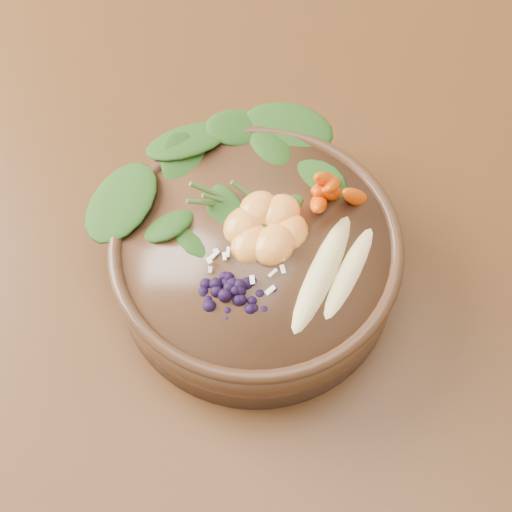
% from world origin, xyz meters
% --- Properties ---
extents(ground, '(4.00, 4.00, 0.00)m').
position_xyz_m(ground, '(0.00, 0.00, 0.00)').
color(ground, '#381E0F').
rests_on(ground, ground).
extents(dining_table, '(1.60, 0.90, 0.75)m').
position_xyz_m(dining_table, '(0.00, 0.00, 0.66)').
color(dining_table, '#331C0C').
rests_on(dining_table, ground).
extents(stoneware_bowl, '(0.29, 0.29, 0.07)m').
position_xyz_m(stoneware_bowl, '(0.02, -0.07, 0.79)').
color(stoneware_bowl, '#492C19').
rests_on(stoneware_bowl, dining_table).
extents(kale_heap, '(0.19, 0.17, 0.04)m').
position_xyz_m(kale_heap, '(-0.03, -0.02, 0.84)').
color(kale_heap, '#234E13').
rests_on(kale_heap, stoneware_bowl).
extents(carrot_cluster, '(0.06, 0.06, 0.07)m').
position_xyz_m(carrot_cluster, '(0.06, 0.01, 0.86)').
color(carrot_cluster, '#FB4B00').
rests_on(carrot_cluster, stoneware_bowl).
extents(banana_halves, '(0.06, 0.15, 0.03)m').
position_xyz_m(banana_halves, '(0.09, -0.06, 0.83)').
color(banana_halves, '#E0CC84').
rests_on(banana_halves, stoneware_bowl).
extents(mandarin_cluster, '(0.08, 0.09, 0.03)m').
position_xyz_m(mandarin_cluster, '(0.02, -0.05, 0.84)').
color(mandarin_cluster, orange).
rests_on(mandarin_cluster, stoneware_bowl).
extents(blueberry_pile, '(0.13, 0.10, 0.04)m').
position_xyz_m(blueberry_pile, '(0.03, -0.12, 0.84)').
color(blueberry_pile, black).
rests_on(blueberry_pile, stoneware_bowl).
extents(coconut_flakes, '(0.09, 0.07, 0.01)m').
position_xyz_m(coconut_flakes, '(0.02, -0.08, 0.82)').
color(coconut_flakes, white).
rests_on(coconut_flakes, stoneware_bowl).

